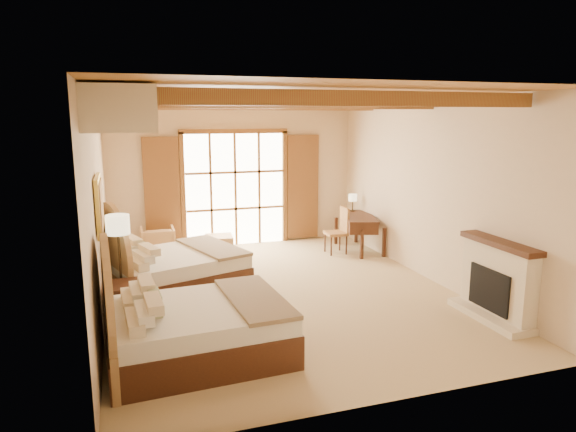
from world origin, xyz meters
name	(u,v)px	position (x,y,z in m)	size (l,w,h in m)	color
floor	(281,293)	(0.00, 0.00, 0.00)	(7.00, 7.00, 0.00)	tan
wall_back	(234,174)	(0.00, 3.50, 1.60)	(5.50, 5.50, 0.00)	beige
wall_left	(98,207)	(-2.75, 0.00, 1.60)	(7.00, 7.00, 0.00)	beige
wall_right	(430,190)	(2.75, 0.00, 1.60)	(7.00, 7.00, 0.00)	beige
ceiling	(281,95)	(0.00, 0.00, 3.20)	(7.00, 7.00, 0.00)	#AD6E32
ceiling_beams	(281,103)	(0.00, 0.00, 3.08)	(5.39, 4.60, 0.18)	olive
french_doors	(235,190)	(0.00, 3.44, 1.25)	(3.95, 0.08, 2.60)	white
fireplace	(496,285)	(2.60, -2.00, 0.51)	(0.46, 1.40, 1.16)	beige
painting	(99,205)	(-2.70, -0.75, 1.75)	(0.06, 0.95, 0.75)	gold
canopy_valance	(118,109)	(-2.40, -2.00, 2.95)	(0.70, 1.40, 0.45)	beige
bed_near	(185,325)	(-1.80, -1.87, 0.42)	(2.21, 1.72, 1.40)	#442412
bed_far	(164,268)	(-1.83, 0.63, 0.42)	(2.59, 2.18, 1.40)	#442412
nightstand	(124,307)	(-2.48, -0.74, 0.33)	(0.54, 0.54, 0.65)	#442412
floor_lamp	(118,231)	(-2.50, -0.38, 1.30)	(0.32, 0.32, 1.53)	#362A18
armchair	(158,242)	(-1.77, 2.89, 0.32)	(0.68, 0.70, 0.63)	tan
ottoman	(219,245)	(-0.53, 2.70, 0.20)	(0.56, 0.56, 0.41)	#A47954
desk	(359,232)	(2.43, 2.11, 0.41)	(1.01, 1.54, 0.77)	#442412
desk_chair	(337,239)	(1.87, 2.03, 0.31)	(0.45, 0.45, 0.99)	#A17438
desk_lamp	(353,198)	(2.51, 2.64, 1.06)	(0.19, 0.19, 0.38)	#362A18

